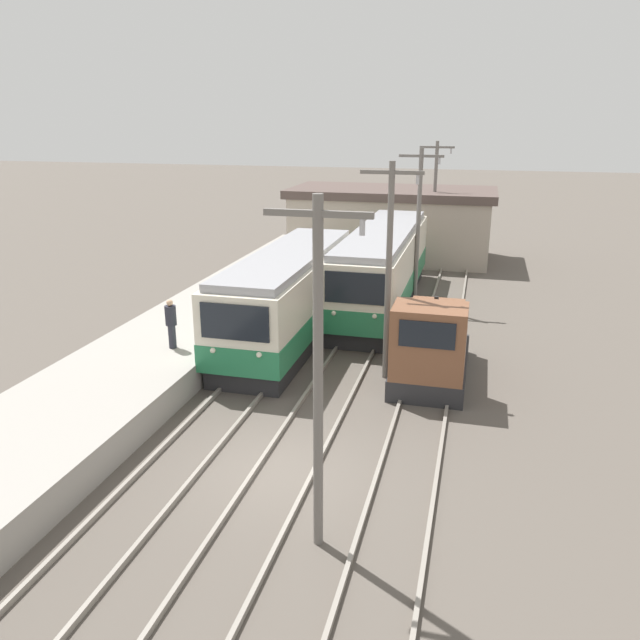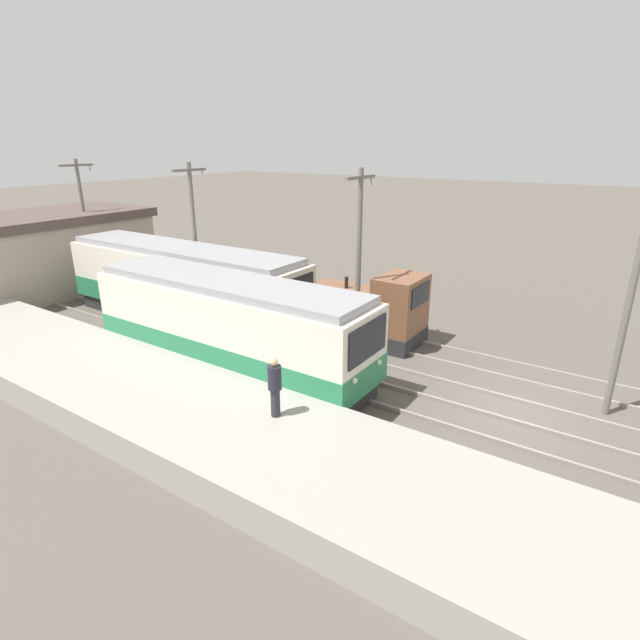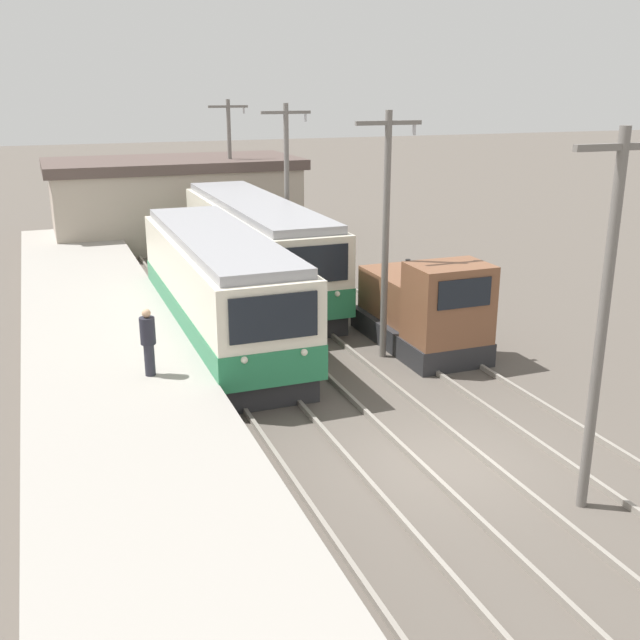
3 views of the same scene
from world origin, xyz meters
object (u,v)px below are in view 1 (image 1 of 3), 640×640
Objects in this scene: commuter_train_left at (289,300)px; shunting_locomotive at (432,345)px; catenary_mast_mid at (389,265)px; catenary_mast_near at (318,369)px; person_on_platform at (171,322)px; catenary_mast_distant at (434,199)px; commuter_train_center at (382,271)px; catenary_mast_far at (418,222)px.

commuter_train_left is 2.18× the size of shunting_locomotive.
catenary_mast_near is at bearing -90.00° from catenary_mast_mid.
catenary_mast_distant is at bearing 69.97° from person_on_platform.
catenary_mast_near is at bearing -99.05° from shunting_locomotive.
catenary_mast_distant reaches higher than commuter_train_center.
catenary_mast_far reaches higher than commuter_train_left.
person_on_platform is at bearing 133.48° from catenary_mast_near.
catenary_mast_far is at bearing 90.00° from catenary_mast_mid.
commuter_train_left is 1.57× the size of catenary_mast_distant.
commuter_train_left reaches higher than person_on_platform.
commuter_train_center is 17.70m from catenary_mast_near.
catenary_mast_mid is 4.19× the size of person_on_platform.
commuter_train_left is 0.87× the size of commuter_train_center.
catenary_mast_far is 1.00× the size of catenary_mast_distant.
person_on_platform is at bearing -110.03° from catenary_mast_distant.
catenary_mast_mid is at bearing -79.86° from commuter_train_center.
commuter_train_center is at bearing -157.16° from catenary_mast_far.
commuter_train_center is (2.80, 5.59, 0.03)m from commuter_train_left.
commuter_train_left is at bearing 109.88° from catenary_mast_near.
person_on_platform is (-2.85, -4.36, 0.23)m from commuter_train_left.
commuter_train_center is at bearing -98.83° from catenary_mast_distant.
catenary_mast_distant is (4.31, 15.29, 2.27)m from commuter_train_left.
catenary_mast_near is 10.61m from person_on_platform.
catenary_mast_near is (-1.49, -9.37, 2.73)m from shunting_locomotive.
commuter_train_center is 2.52× the size of shunting_locomotive.
commuter_train_center is at bearing 110.25° from shunting_locomotive.
shunting_locomotive is at bearing 11.84° from person_on_platform.
catenary_mast_far is 12.94m from person_on_platform.
catenary_mast_mid is 1.00× the size of catenary_mast_distant.
commuter_train_left is 1.57× the size of catenary_mast_far.
commuter_train_left is 16.05m from catenary_mast_distant.
commuter_train_left is 6.60× the size of person_on_platform.
commuter_train_left is at bearing 146.56° from catenary_mast_mid.
person_on_platform is at bearing -124.09° from catenary_mast_far.
commuter_train_center is 1.82× the size of catenary_mast_near.
catenary_mast_near is (4.31, -11.91, 2.27)m from commuter_train_left.
shunting_locomotive is 0.72× the size of catenary_mast_near.
catenary_mast_distant is 4.19× the size of person_on_platform.
catenary_mast_near reaches higher than shunting_locomotive.
commuter_train_center is 8.68m from shunting_locomotive.
catenary_mast_far is (1.51, 0.64, 2.24)m from commuter_train_center.
commuter_train_center is 8.85m from catenary_mast_mid.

